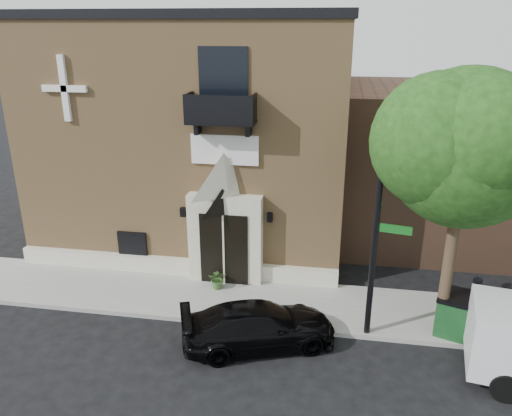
{
  "coord_description": "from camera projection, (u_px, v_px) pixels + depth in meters",
  "views": [
    {
      "loc": [
        2.73,
        -12.94,
        8.86
      ],
      "look_at": [
        0.22,
        2.0,
        3.24
      ],
      "focal_mm": 35.0,
      "sensor_mm": 36.0,
      "label": 1
    }
  ],
  "objects": [
    {
      "name": "ground",
      "position": [
        238.0,
        328.0,
        15.47
      ],
      "size": [
        120.0,
        120.0,
        0.0
      ],
      "primitive_type": "plane",
      "color": "black",
      "rests_on": "ground"
    },
    {
      "name": "church",
      "position": [
        206.0,
        127.0,
        21.67
      ],
      "size": [
        12.2,
        11.01,
        9.3
      ],
      "color": "#AC8151",
      "rests_on": "ground"
    },
    {
      "name": "fire_hydrant",
      "position": [
        466.0,
        322.0,
        14.82
      ],
      "size": [
        0.45,
        0.36,
        0.79
      ],
      "color": "#9B0A09",
      "rests_on": "sidewalk"
    },
    {
      "name": "dumpster",
      "position": [
        472.0,
        318.0,
        14.56
      ],
      "size": [
        2.19,
        1.7,
        1.26
      ],
      "rotation": [
        0.0,
        0.0,
        -0.35
      ],
      "color": "#103B1A",
      "rests_on": "sidewalk"
    },
    {
      "name": "planter",
      "position": [
        218.0,
        279.0,
        17.36
      ],
      "size": [
        0.73,
        0.66,
        0.72
      ],
      "primitive_type": "imported",
      "rotation": [
        0.0,
        0.0,
        0.17
      ],
      "color": "#40652C",
      "rests_on": "sidewalk"
    },
    {
      "name": "pedestrian_near",
      "position": [
        473.0,
        301.0,
        15.11
      ],
      "size": [
        0.69,
        0.56,
        1.64
      ],
      "primitive_type": "imported",
      "rotation": [
        0.0,
        0.0,
        3.46
      ],
      "color": "black",
      "rests_on": "sidewalk"
    },
    {
      "name": "street_sign",
      "position": [
        377.0,
        230.0,
        13.84
      ],
      "size": [
        1.04,
        1.15,
        6.62
      ],
      "rotation": [
        0.0,
        0.0,
        -0.19
      ],
      "color": "black",
      "rests_on": "sidewalk"
    },
    {
      "name": "black_sedan",
      "position": [
        259.0,
        326.0,
        14.42
      ],
      "size": [
        4.81,
        3.24,
        1.29
      ],
      "primitive_type": "imported",
      "rotation": [
        0.0,
        0.0,
        1.92
      ],
      "color": "black",
      "rests_on": "ground"
    },
    {
      "name": "street_tree_left",
      "position": [
        468.0,
        147.0,
        12.81
      ],
      "size": [
        4.97,
        4.38,
        7.77
      ],
      "color": "#38281C",
      "rests_on": "sidewalk"
    },
    {
      "name": "sidewalk",
      "position": [
        277.0,
        303.0,
        16.67
      ],
      "size": [
        42.0,
        3.0,
        0.15
      ],
      "primitive_type": "cube",
      "color": "gray",
      "rests_on": "ground"
    }
  ]
}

